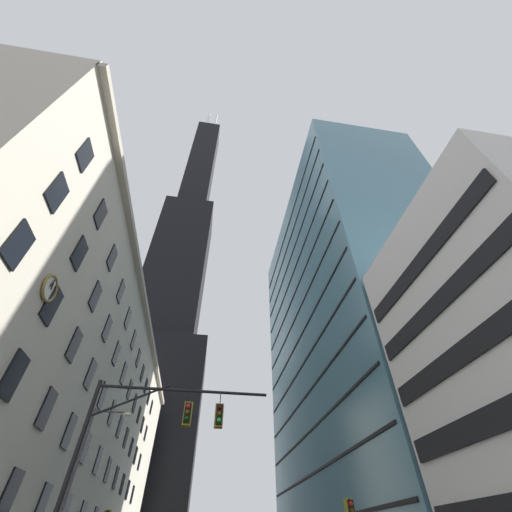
{
  "coord_description": "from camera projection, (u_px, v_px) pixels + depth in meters",
  "views": [
    {
      "loc": [
        -1.43,
        -13.96,
        1.85
      ],
      "look_at": [
        3.47,
        17.48,
        31.98
      ],
      "focal_mm": 21.95,
      "sensor_mm": 36.0,
      "label": 1
    }
  ],
  "objects": [
    {
      "name": "traffic_signal_mast",
      "position": [
        157.0,
        434.0,
        14.22
      ],
      "size": [
        8.44,
        0.63,
        7.82
      ],
      "color": "black",
      "rests_on": "sidewalk_left"
    },
    {
      "name": "dark_skyscraper",
      "position": [
        171.0,
        302.0,
        110.93
      ],
      "size": [
        29.17,
        29.17,
        226.21
      ],
      "color": "black",
      "rests_on": "ground"
    },
    {
      "name": "glass_office_midrise",
      "position": [
        350.0,
        329.0,
        47.86
      ],
      "size": [
        16.77,
        39.45,
        53.34
      ],
      "color": "teal",
      "rests_on": "ground"
    },
    {
      "name": "street_lamppost",
      "position": [
        80.0,
        473.0,
        18.87
      ],
      "size": [
        2.54,
        0.32,
        8.79
      ],
      "color": "#47474C",
      "rests_on": "sidewalk_left"
    },
    {
      "name": "station_building",
      "position": [
        47.0,
        415.0,
        35.73
      ],
      "size": [
        16.96,
        67.36,
        26.53
      ],
      "color": "beige",
      "rests_on": "ground"
    }
  ]
}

